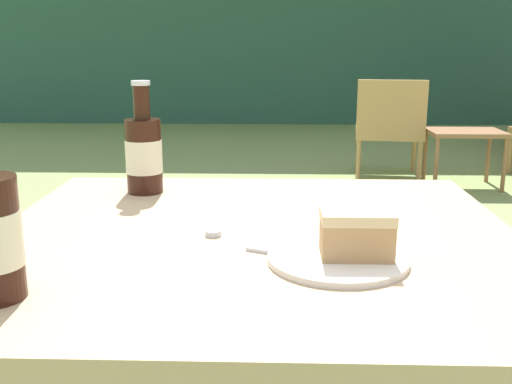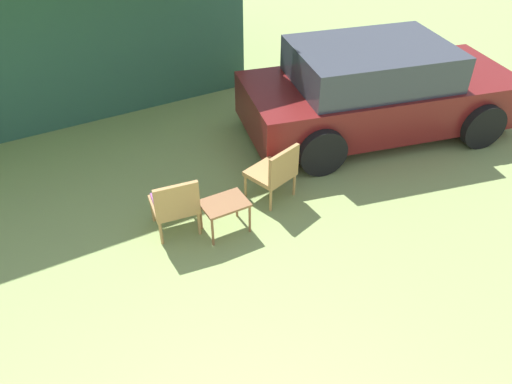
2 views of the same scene
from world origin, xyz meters
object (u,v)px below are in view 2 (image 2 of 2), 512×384
Objects in this scene: parked_car at (376,91)px; wicker_chair_plain at (275,171)px; wicker_chair_cushioned at (175,203)px; garden_side_table at (225,206)px.

parked_car reaches higher than wicker_chair_plain.
parked_car is 2.38m from wicker_chair_plain.
wicker_chair_cushioned and wicker_chair_plain have the same top height.
wicker_chair_plain is (1.34, -0.02, 0.00)m from wicker_chair_cushioned.
parked_car is 3.26m from garden_side_table.
wicker_chair_cushioned is at bearing 151.61° from garden_side_table.
parked_car is at bearing -160.77° from wicker_chair_cushioned.
wicker_chair_plain is (-2.24, -0.78, -0.25)m from parked_car.
wicker_chair_cushioned reaches higher than garden_side_table.
parked_car is 8.19× the size of garden_side_table.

